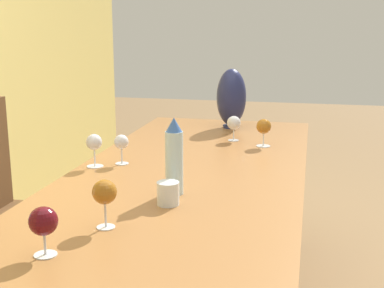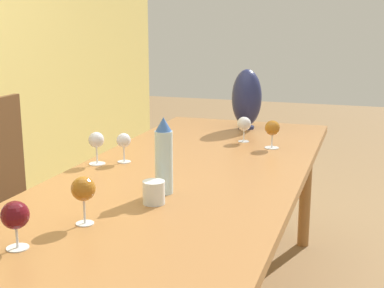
% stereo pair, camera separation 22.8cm
% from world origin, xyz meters
% --- Properties ---
extents(dining_table, '(2.55, 0.96, 0.74)m').
position_xyz_m(dining_table, '(0.00, 0.00, 0.67)').
color(dining_table, '#936033').
rests_on(dining_table, ground_plane).
extents(water_bottle, '(0.07, 0.07, 0.28)m').
position_xyz_m(water_bottle, '(-0.22, -0.02, 0.87)').
color(water_bottle, '#ADCCD6').
rests_on(water_bottle, dining_table).
extents(water_tumbler, '(0.08, 0.08, 0.08)m').
position_xyz_m(water_tumbler, '(-0.34, -0.03, 0.78)').
color(water_tumbler, silver).
rests_on(water_tumbler, dining_table).
extents(vase, '(0.17, 0.17, 0.34)m').
position_xyz_m(vase, '(1.04, -0.04, 0.92)').
color(vase, '#1E234C').
rests_on(vase, dining_table).
extents(wine_glass_0, '(0.07, 0.07, 0.14)m').
position_xyz_m(wine_glass_0, '(0.06, 0.41, 0.84)').
color(wine_glass_0, silver).
rests_on(wine_glass_0, dining_table).
extents(wine_glass_1, '(0.07, 0.07, 0.13)m').
position_xyz_m(wine_glass_1, '(0.70, -0.10, 0.83)').
color(wine_glass_1, silver).
rests_on(wine_glass_1, dining_table).
extents(wine_glass_3, '(0.08, 0.08, 0.15)m').
position_xyz_m(wine_glass_3, '(-0.58, 0.10, 0.85)').
color(wine_glass_3, silver).
rests_on(wine_glass_3, dining_table).
extents(wine_glass_4, '(0.06, 0.06, 0.13)m').
position_xyz_m(wine_glass_4, '(0.13, 0.31, 0.83)').
color(wine_glass_4, silver).
rests_on(wine_glass_4, dining_table).
extents(wine_glass_5, '(0.07, 0.07, 0.14)m').
position_xyz_m(wine_glass_5, '(0.60, -0.27, 0.84)').
color(wine_glass_5, silver).
rests_on(wine_glass_5, dining_table).
extents(wine_glass_6, '(0.08, 0.08, 0.14)m').
position_xyz_m(wine_glass_6, '(-0.80, 0.19, 0.83)').
color(wine_glass_6, silver).
rests_on(wine_glass_6, dining_table).
extents(chair_far, '(0.44, 0.44, 1.00)m').
position_xyz_m(chair_far, '(0.10, 0.85, 0.52)').
color(chair_far, brown).
rests_on(chair_far, ground_plane).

